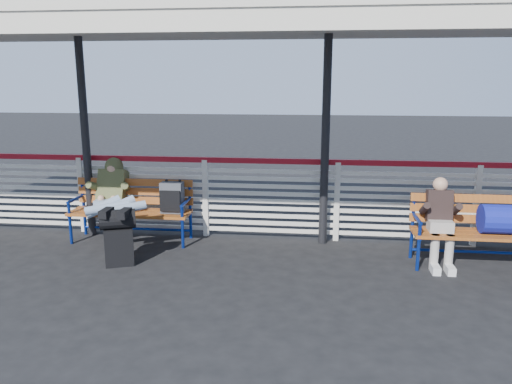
# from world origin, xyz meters

# --- Properties ---
(ground) EXTENTS (60.00, 60.00, 0.00)m
(ground) POSITION_xyz_m (0.00, 0.00, 0.00)
(ground) COLOR black
(ground) RESTS_ON ground
(fence) EXTENTS (12.08, 0.08, 1.24)m
(fence) POSITION_xyz_m (0.00, 1.90, 0.66)
(fence) COLOR silver
(fence) RESTS_ON ground
(canopy) EXTENTS (12.60, 3.60, 3.16)m
(canopy) POSITION_xyz_m (-0.00, 0.87, 3.04)
(canopy) COLOR silver
(canopy) RESTS_ON ground
(luggage_stack) EXTENTS (0.51, 0.39, 0.75)m
(luggage_stack) POSITION_xyz_m (-0.86, 0.52, 0.41)
(luggage_stack) COLOR black
(luggage_stack) RESTS_ON ground
(bench_left) EXTENTS (1.80, 0.56, 0.92)m
(bench_left) POSITION_xyz_m (-0.86, 1.55, 0.59)
(bench_left) COLOR #AD6921
(bench_left) RESTS_ON ground
(bench_right) EXTENTS (1.80, 0.56, 0.92)m
(bench_right) POSITION_xyz_m (3.98, 1.01, 0.61)
(bench_right) COLOR #AD6921
(bench_right) RESTS_ON ground
(traveler_man) EXTENTS (0.94, 1.64, 0.77)m
(traveler_man) POSITION_xyz_m (-1.20, 1.21, 0.68)
(traveler_man) COLOR #92A9C4
(traveler_man) RESTS_ON ground
(companion_person) EXTENTS (0.32, 0.66, 1.15)m
(companion_person) POSITION_xyz_m (3.29, 1.01, 0.60)
(companion_person) COLOR #AAA39A
(companion_person) RESTS_ON ground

